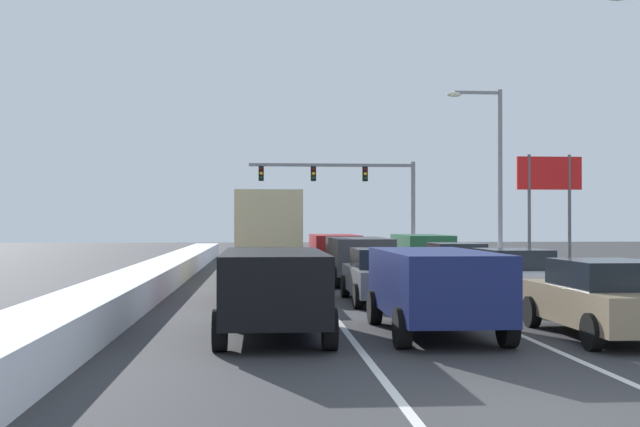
{
  "coord_description": "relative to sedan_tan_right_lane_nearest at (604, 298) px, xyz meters",
  "views": [
    {
      "loc": [
        -3.45,
        -8.8,
        2.26
      ],
      "look_at": [
        -0.8,
        26.23,
        2.61
      ],
      "focal_mm": 44.39,
      "sensor_mm": 36.0,
      "label": 1
    }
  ],
  "objects": [
    {
      "name": "snow_bank_left_shoulder",
      "position": [
        -10.22,
        15.22,
        -0.37
      ],
      "size": [
        1.52,
        46.91,
        0.78
      ],
      "primitive_type": "cube",
      "color": "white",
      "rests_on": "ground"
    },
    {
      "name": "sedan_gray_center_lane_second",
      "position": [
        -3.27,
        6.86,
        0.0
      ],
      "size": [
        2.0,
        4.5,
        1.51
      ],
      "color": "slate",
      "rests_on": "ground"
    },
    {
      "name": "snow_bank_right_shoulder",
      "position": [
        3.78,
        15.22,
        -0.44
      ],
      "size": [
        2.01,
        46.91,
        0.65
      ],
      "primitive_type": "cube",
      "color": "white",
      "rests_on": "ground"
    },
    {
      "name": "suv_black_left_lane_nearest",
      "position": [
        -6.42,
        0.58,
        0.25
      ],
      "size": [
        2.16,
        4.9,
        1.67
      ],
      "color": "black",
      "rests_on": "ground"
    },
    {
      "name": "sedan_maroon_left_lane_second",
      "position": [
        -6.79,
        7.42,
        0.0
      ],
      "size": [
        2.0,
        4.5,
        1.51
      ],
      "color": "maroon",
      "rests_on": "ground"
    },
    {
      "name": "roadside_sign_right",
      "position": [
        7.28,
        22.36,
        3.25
      ],
      "size": [
        3.2,
        0.16,
        5.5
      ],
      "color": "#59595B",
      "rests_on": "ground"
    },
    {
      "name": "ground_plane",
      "position": [
        -3.22,
        10.96,
        -0.76
      ],
      "size": [
        120.0,
        120.0,
        0.0
      ],
      "primitive_type": "plane",
      "color": "#333335"
    },
    {
      "name": "suv_green_right_lane_fourth",
      "position": [
        0.38,
        19.3,
        0.25
      ],
      "size": [
        2.16,
        4.9,
        1.67
      ],
      "color": "#1E5633",
      "rests_on": "ground"
    },
    {
      "name": "suv_charcoal_center_lane_third",
      "position": [
        -3.17,
        13.25,
        0.25
      ],
      "size": [
        2.16,
        4.9,
        1.67
      ],
      "color": "#38383D",
      "rests_on": "ground"
    },
    {
      "name": "traffic_light_gantry",
      "position": [
        -0.45,
        36.53,
        3.97
      ],
      "size": [
        10.94,
        0.47,
        6.2
      ],
      "color": "slate",
      "rests_on": "ground"
    },
    {
      "name": "sedan_silver_right_lane_third",
      "position": [
        0.1,
        12.16,
        0.0
      ],
      "size": [
        2.0,
        4.5,
        1.51
      ],
      "color": "#B7BABF",
      "rests_on": "ground"
    },
    {
      "name": "suv_navy_center_lane_nearest",
      "position": [
        -3.21,
        0.63,
        0.25
      ],
      "size": [
        2.16,
        4.9,
        1.67
      ],
      "color": "navy",
      "rests_on": "ground"
    },
    {
      "name": "lane_stripe_between_right_lane_and_center_lane",
      "position": [
        -1.52,
        15.22,
        -0.76
      ],
      "size": [
        0.14,
        46.91,
        0.01
      ],
      "primitive_type": "cube",
      "color": "silver",
      "rests_on": "ground"
    },
    {
      "name": "suv_red_center_lane_fourth",
      "position": [
        -3.4,
        19.94,
        0.25
      ],
      "size": [
        2.16,
        4.9,
        1.67
      ],
      "color": "maroon",
      "rests_on": "ground"
    },
    {
      "name": "box_truck_left_lane_third",
      "position": [
        -6.39,
        15.52,
        1.14
      ],
      "size": [
        2.53,
        7.2,
        3.36
      ],
      "color": "#937F60",
      "rests_on": "ground"
    },
    {
      "name": "sedan_white_right_lane_second",
      "position": [
        0.14,
        6.15,
        0.0
      ],
      "size": [
        2.0,
        4.5,
        1.51
      ],
      "color": "silver",
      "rests_on": "ground"
    },
    {
      "name": "lane_stripe_between_center_lane_and_left_lane",
      "position": [
        -4.92,
        15.22,
        -0.76
      ],
      "size": [
        0.14,
        46.91,
        0.01
      ],
      "primitive_type": "cube",
      "color": "silver",
      "rests_on": "ground"
    },
    {
      "name": "sedan_tan_right_lane_nearest",
      "position": [
        0.0,
        0.0,
        0.0
      ],
      "size": [
        2.0,
        4.5,
        1.51
      ],
      "color": "#937F60",
      "rests_on": "ground"
    },
    {
      "name": "street_lamp_right_mid",
      "position": [
        4.27,
        21.62,
        4.29
      ],
      "size": [
        2.66,
        0.36,
        8.49
      ],
      "color": "gray",
      "rests_on": "ground"
    },
    {
      "name": "suv_white_left_lane_fourth",
      "position": [
        -6.63,
        23.01,
        0.25
      ],
      "size": [
        2.16,
        4.9,
        1.67
      ],
      "color": "silver",
      "rests_on": "ground"
    }
  ]
}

